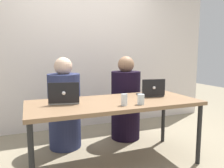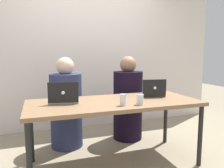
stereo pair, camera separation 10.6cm
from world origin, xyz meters
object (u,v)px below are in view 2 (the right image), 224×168
laptop_back_right (152,93)px  water_glass_right (140,100)px  water_glass_center (123,101)px  laptop_back_left (64,98)px  person_on_right (128,103)px  person_on_left (66,108)px

laptop_back_right → water_glass_right: bearing=54.8°
laptop_back_right → water_glass_right: 0.49m
water_glass_center → laptop_back_left: bearing=149.1°
person_on_right → water_glass_center: 1.03m
person_on_left → laptop_back_right: size_ratio=3.77×
laptop_back_right → person_on_left: bearing=-21.6°
person_on_left → water_glass_center: (0.46, -0.90, 0.25)m
water_glass_center → water_glass_right: 0.18m
water_glass_center → water_glass_right: water_glass_center is taller
person_on_left → laptop_back_left: person_on_left is taller
water_glass_center → water_glass_right: bearing=-6.7°
person_on_right → laptop_back_left: bearing=30.4°
laptop_back_right → water_glass_center: 0.62m
water_glass_center → person_on_right: bearing=64.1°
person_on_right → water_glass_center: size_ratio=10.30×
laptop_back_right → water_glass_center: (-0.52, -0.33, 0.00)m
person_on_right → water_glass_right: size_ratio=11.40×
water_glass_center → water_glass_right: size_ratio=1.11×
person_on_right → water_glass_right: person_on_right is taller
person_on_left → water_glass_right: person_on_left is taller
person_on_left → laptop_back_right: person_on_left is taller
laptop_back_right → water_glass_center: bearing=41.4°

